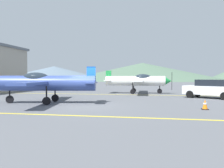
# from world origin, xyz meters

# --- Properties ---
(ground_plane) EXTENTS (400.00, 400.00, 0.00)m
(ground_plane) POSITION_xyz_m (0.00, 0.00, 0.00)
(ground_plane) COLOR #54565B
(apron_line_near) EXTENTS (80.00, 0.16, 0.01)m
(apron_line_near) POSITION_xyz_m (0.00, -4.06, 0.01)
(apron_line_near) COLOR yellow
(apron_line_near) RESTS_ON ground_plane
(apron_line_far) EXTENTS (80.00, 0.16, 0.01)m
(apron_line_far) POSITION_xyz_m (0.00, 8.81, 0.01)
(apron_line_far) COLOR yellow
(apron_line_far) RESTS_ON ground_plane
(airplane_near) EXTENTS (7.53, 8.62, 2.58)m
(airplane_near) POSITION_xyz_m (-3.16, 0.34, 1.45)
(airplane_near) COLOR #33478C
(airplane_near) RESTS_ON ground_plane
(airplane_mid) EXTENTS (7.45, 8.59, 2.58)m
(airplane_mid) POSITION_xyz_m (2.68, 10.92, 1.45)
(airplane_mid) COLOR white
(airplane_mid) RESTS_ON ground_plane
(car_sedan) EXTENTS (4.61, 3.76, 1.62)m
(car_sedan) POSITION_xyz_m (9.30, 6.44, 0.84)
(car_sedan) COLOR white
(car_sedan) RESTS_ON ground_plane
(traffic_cone_front) EXTENTS (0.36, 0.36, 0.59)m
(traffic_cone_front) POSITION_xyz_m (7.26, -0.82, 0.29)
(traffic_cone_front) COLOR black
(traffic_cone_front) RESTS_ON ground_plane
(hill_left) EXTENTS (78.60, 78.60, 9.70)m
(hill_left) POSITION_xyz_m (-66.71, 138.18, 4.85)
(hill_left) COLOR slate
(hill_left) RESTS_ON ground_plane
(hill_centerleft) EXTENTS (88.61, 88.61, 9.66)m
(hill_centerleft) POSITION_xyz_m (-1.19, 110.03, 4.83)
(hill_centerleft) COLOR #4C6651
(hill_centerleft) RESTS_ON ground_plane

